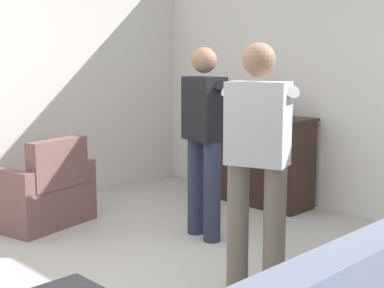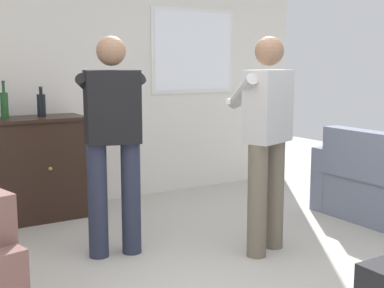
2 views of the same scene
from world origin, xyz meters
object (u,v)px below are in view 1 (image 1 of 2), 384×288
object	(u,v)px
bottle_spirits_clear	(279,106)
person_standing_right	(258,156)
person_standing_left	(205,133)
bottle_wine_green	(236,100)
armchair	(43,195)
bottle_liquor_amber	(254,103)
sideboard_cabinet	(257,159)

from	to	relation	value
bottle_spirits_clear	person_standing_right	xyz separation A→B (m)	(1.20, -1.86, -0.15)
person_standing_left	person_standing_right	world-z (taller)	same
bottle_wine_green	person_standing_left	world-z (taller)	person_standing_left
person_standing_right	armchair	bearing A→B (deg)	-172.99
bottle_liquor_amber	person_standing_left	xyz separation A→B (m)	(0.50, -1.30, -0.17)
armchair	bottle_spirits_clear	bearing A→B (deg)	61.30
bottle_spirits_clear	bottle_wine_green	bearing A→B (deg)	-178.11
armchair	person_standing_left	distance (m)	1.72
bottle_wine_green	bottle_liquor_amber	world-z (taller)	bottle_wine_green
armchair	bottle_liquor_amber	world-z (taller)	bottle_liquor_amber
sideboard_cabinet	person_standing_right	bearing A→B (deg)	-51.26
bottle_liquor_amber	bottle_wine_green	bearing A→B (deg)	-175.80
bottle_wine_green	bottle_liquor_amber	size ratio (longest dim) A/B	1.07
bottle_wine_green	person_standing_right	bearing A→B (deg)	-45.86
bottle_liquor_amber	bottle_spirits_clear	xyz separation A→B (m)	(0.34, 0.00, -0.02)
sideboard_cabinet	person_standing_left	distance (m)	1.41
bottle_wine_green	person_standing_left	distance (m)	1.49
sideboard_cabinet	bottle_liquor_amber	bearing A→B (deg)	157.15
person_standing_left	person_standing_right	bearing A→B (deg)	-28.40
bottle_wine_green	bottle_spirits_clear	xyz separation A→B (m)	(0.58, 0.02, -0.04)
person_standing_right	sideboard_cabinet	bearing A→B (deg)	128.74
bottle_spirits_clear	armchair	bearing A→B (deg)	-118.70
bottle_spirits_clear	person_standing_left	size ratio (longest dim) A/B	0.17
bottle_spirits_clear	sideboard_cabinet	bearing A→B (deg)	-173.30
armchair	bottle_wine_green	world-z (taller)	bottle_wine_green
bottle_spirits_clear	person_standing_left	bearing A→B (deg)	-82.71
bottle_liquor_amber	sideboard_cabinet	bearing A→B (deg)	-22.85
sideboard_cabinet	person_standing_right	size ratio (longest dim) A/B	0.76
bottle_spirits_clear	person_standing_left	world-z (taller)	person_standing_left
person_standing_left	bottle_liquor_amber	bearing A→B (deg)	111.19
sideboard_cabinet	person_standing_left	xyz separation A→B (m)	(0.43, -1.27, 0.45)
person_standing_left	person_standing_right	distance (m)	1.17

